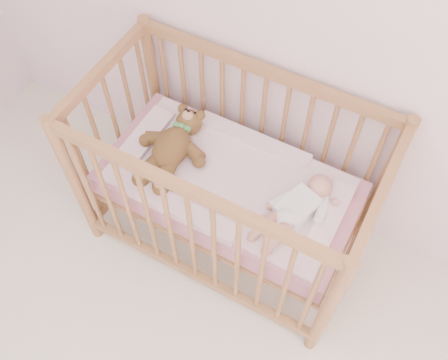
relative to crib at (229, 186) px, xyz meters
The scene contains 6 objects.
wall_back 0.97m from the crib, 60.20° to the left, with size 4.00×0.02×2.70m, color white.
crib is the anchor object (origin of this frame).
mattress 0.01m from the crib, ahead, with size 1.22×0.62×0.13m, color #CC7F92.
blanket 0.06m from the crib, ahead, with size 1.10×0.58×0.06m, color #F8ABC1, non-canonical shape.
baby 0.38m from the crib, ahead, with size 0.24×0.50×0.12m, color white, non-canonical shape.
teddy_bear 0.33m from the crib, behind, with size 0.37×0.52×0.15m, color brown, non-canonical shape.
Camera 1 is at (0.37, 0.45, 2.53)m, focal length 40.00 mm.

